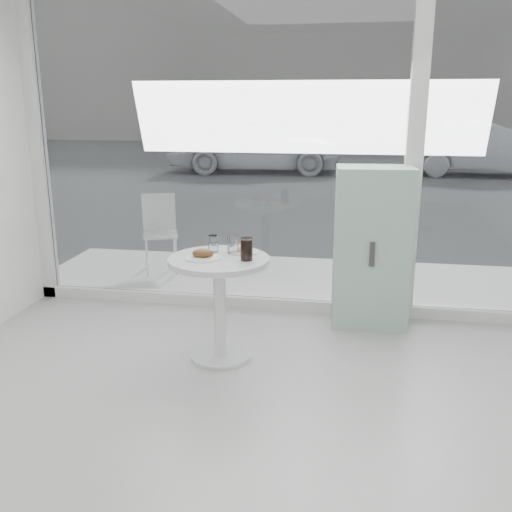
% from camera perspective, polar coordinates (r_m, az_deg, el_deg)
% --- Properties ---
extents(room_shell, '(6.00, 6.00, 6.00)m').
position_cam_1_polar(room_shell, '(1.38, -7.81, 17.69)').
color(room_shell, white).
rests_on(room_shell, ground).
extents(storefront, '(5.00, 0.14, 3.00)m').
position_cam_1_polar(storefront, '(4.89, 5.87, 13.68)').
color(storefront, silver).
rests_on(storefront, ground).
extents(main_table, '(0.72, 0.72, 0.77)m').
position_cam_1_polar(main_table, '(4.10, -3.68, -3.12)').
color(main_table, silver).
rests_on(main_table, ground).
extents(patio_deck, '(5.60, 1.60, 0.05)m').
position_cam_1_polar(patio_deck, '(5.98, 5.24, -2.46)').
color(patio_deck, silver).
rests_on(patio_deck, ground).
extents(street, '(40.00, 24.00, 0.00)m').
position_cam_1_polar(street, '(17.98, 8.33, 9.28)').
color(street, '#3D3D3D').
rests_on(street, ground).
extents(far_building, '(40.00, 2.00, 8.00)m').
position_cam_1_polar(far_building, '(26.97, 9.21, 19.73)').
color(far_building, gray).
rests_on(far_building, ground).
extents(mint_cabinet, '(0.64, 0.45, 1.33)m').
position_cam_1_polar(mint_cabinet, '(4.81, 11.46, 0.84)').
color(mint_cabinet, '#84A896').
rests_on(mint_cabinet, ground).
extents(patio_chair, '(0.46, 0.46, 0.83)m').
position_cam_1_polar(patio_chair, '(6.23, -9.58, 2.82)').
color(patio_chair, silver).
rests_on(patio_chair, patio_deck).
extents(car_white, '(4.57, 2.09, 1.52)m').
position_cam_1_polar(car_white, '(15.21, -0.05, 11.24)').
color(car_white, silver).
rests_on(car_white, street).
extents(car_silver, '(4.11, 1.67, 1.33)m').
position_cam_1_polar(car_silver, '(15.52, 22.09, 9.87)').
color(car_silver, '#9A9CA2').
rests_on(car_silver, street).
extents(plate_fritter, '(0.25, 0.25, 0.07)m').
position_cam_1_polar(plate_fritter, '(4.01, -5.27, 0.11)').
color(plate_fritter, silver).
rests_on(plate_fritter, main_table).
extents(plate_donut, '(0.21, 0.21, 0.05)m').
position_cam_1_polar(plate_donut, '(4.16, -1.23, 0.63)').
color(plate_donut, silver).
rests_on(plate_donut, main_table).
extents(water_tumbler_a, '(0.07, 0.07, 0.12)m').
position_cam_1_polar(water_tumbler_a, '(4.19, -4.30, 1.16)').
color(water_tumbler_a, white).
rests_on(water_tumbler_a, main_table).
extents(water_tumbler_b, '(0.08, 0.08, 0.13)m').
position_cam_1_polar(water_tumbler_b, '(4.14, -2.32, 1.09)').
color(water_tumbler_b, white).
rests_on(water_tumbler_b, main_table).
extents(cola_glass, '(0.08, 0.08, 0.16)m').
position_cam_1_polar(cola_glass, '(3.94, -0.96, 0.65)').
color(cola_glass, white).
rests_on(cola_glass, main_table).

